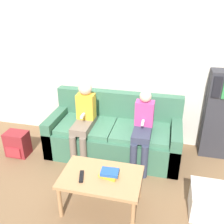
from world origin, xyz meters
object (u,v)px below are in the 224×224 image
(couch, at_px, (114,135))
(bookshelf, at_px, (218,115))
(person_left, at_px, (84,118))
(storage_box, at_px, (212,202))
(coffee_table, at_px, (101,180))
(tv_remote, at_px, (81,176))
(backpack, at_px, (17,144))
(person_right, at_px, (143,127))

(couch, height_order, bookshelf, bookshelf)
(person_left, height_order, storage_box, person_left)
(coffee_table, xyz_separation_m, tv_remote, (-0.19, -0.07, 0.06))
(storage_box, xyz_separation_m, backpack, (-2.58, 0.51, 0.01))
(person_right, xyz_separation_m, backpack, (-1.75, -0.20, -0.39))
(person_right, relative_size, tv_remote, 5.89)
(tv_remote, distance_m, storage_box, 1.38)
(storage_box, bearing_deg, backpack, 168.91)
(coffee_table, distance_m, person_left, 1.02)
(storage_box, relative_size, backpack, 1.26)
(coffee_table, distance_m, bookshelf, 1.88)
(person_left, bearing_deg, tv_remote, -72.73)
(coffee_table, bearing_deg, couch, 95.36)
(tv_remote, height_order, storage_box, tv_remote)
(person_left, xyz_separation_m, bookshelf, (1.77, 0.48, 0.02))
(storage_box, distance_m, backpack, 2.63)
(couch, relative_size, person_right, 1.80)
(person_right, relative_size, storage_box, 2.25)
(tv_remote, distance_m, backpack, 1.46)
(person_right, height_order, backpack, person_right)
(couch, distance_m, coffee_table, 1.06)
(tv_remote, distance_m, bookshelf, 2.06)
(coffee_table, height_order, person_left, person_left)
(person_right, distance_m, backpack, 1.81)
(coffee_table, relative_size, person_left, 0.78)
(person_left, bearing_deg, person_right, -0.84)
(couch, height_order, coffee_table, couch)
(coffee_table, bearing_deg, tv_remote, -160.09)
(bookshelf, relative_size, backpack, 3.45)
(bookshelf, bearing_deg, coffee_table, -133.84)
(person_left, relative_size, storage_box, 2.37)
(person_left, height_order, bookshelf, bookshelf)
(couch, distance_m, storage_box, 1.54)
(person_right, height_order, tv_remote, person_right)
(couch, distance_m, person_left, 0.54)
(couch, xyz_separation_m, storage_box, (1.25, -0.90, -0.11))
(coffee_table, relative_size, backpack, 2.33)
(bookshelf, xyz_separation_m, backpack, (-2.72, -0.69, -0.45))
(coffee_table, height_order, bookshelf, bookshelf)
(coffee_table, xyz_separation_m, person_left, (-0.48, 0.86, 0.24))
(couch, xyz_separation_m, person_left, (-0.38, -0.18, 0.33))
(coffee_table, bearing_deg, person_left, 119.08)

